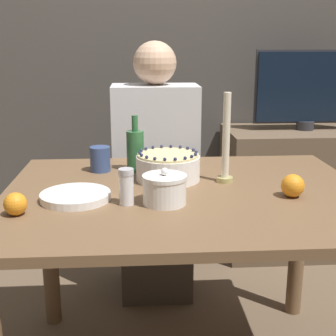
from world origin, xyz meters
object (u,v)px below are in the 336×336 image
object	(u,v)px
cake	(168,167)
person_man_blue_shirt	(156,189)
tv_monitor	(308,89)
candle	(226,146)
sugar_shaker	(126,187)
bottle	(135,150)
sugar_bowl	(165,189)

from	to	relation	value
cake	person_man_blue_shirt	size ratio (longest dim) A/B	0.19
person_man_blue_shirt	tv_monitor	distance (m)	1.07
candle	person_man_blue_shirt	distance (m)	0.71
sugar_shaker	person_man_blue_shirt	bearing A→B (deg)	81.35
tv_monitor	candle	bearing A→B (deg)	-122.82
cake	candle	bearing A→B (deg)	-11.42
cake	bottle	bearing A→B (deg)	130.85
cake	tv_monitor	bearing A→B (deg)	48.71
candle	sugar_shaker	bearing A→B (deg)	-147.79
sugar_shaker	tv_monitor	world-z (taller)	tv_monitor
bottle	person_man_blue_shirt	size ratio (longest dim) A/B	0.18
sugar_shaker	candle	distance (m)	0.42
cake	sugar_bowl	distance (m)	0.26
sugar_bowl	person_man_blue_shirt	size ratio (longest dim) A/B	0.11
cake	candle	xyz separation A→B (m)	(0.20, -0.04, 0.08)
bottle	tv_monitor	size ratio (longest dim) A/B	0.36
sugar_bowl	candle	xyz separation A→B (m)	(0.23, 0.22, 0.09)
sugar_bowl	candle	size ratio (longest dim) A/B	0.43
person_man_blue_shirt	tv_monitor	xyz separation A→B (m)	(0.88, 0.44, 0.43)
person_man_blue_shirt	tv_monitor	world-z (taller)	person_man_blue_shirt
sugar_bowl	sugar_shaker	bearing A→B (deg)	179.67
cake	person_man_blue_shirt	xyz separation A→B (m)	(-0.02, 0.54, -0.25)
sugar_shaker	candle	bearing A→B (deg)	32.21
cake	sugar_bowl	xyz separation A→B (m)	(-0.03, -0.26, -0.00)
cake	tv_monitor	size ratio (longest dim) A/B	0.38
bottle	tv_monitor	world-z (taller)	tv_monitor
sugar_bowl	sugar_shaker	xyz separation A→B (m)	(-0.12, 0.00, 0.01)
sugar_shaker	tv_monitor	xyz separation A→B (m)	(1.00, 1.23, 0.17)
bottle	person_man_blue_shirt	bearing A→B (deg)	76.85
cake	candle	size ratio (longest dim) A/B	0.72
bottle	tv_monitor	distance (m)	1.29
cake	bottle	distance (m)	0.18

